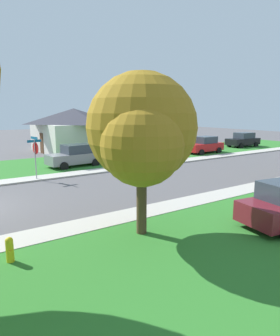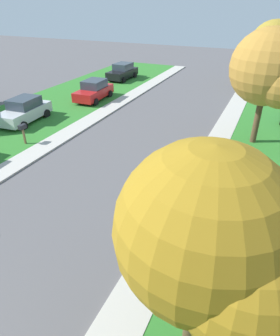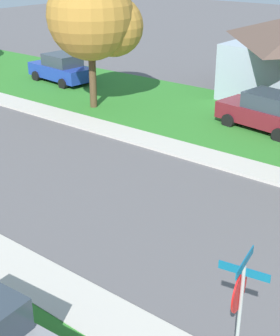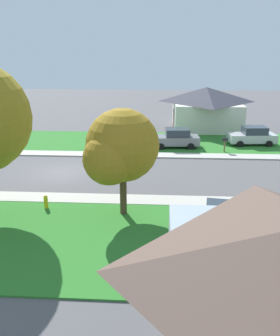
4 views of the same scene
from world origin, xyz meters
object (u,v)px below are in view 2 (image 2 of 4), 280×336
(car_red_behind_trees, at_px, (94,90))
(tree_sidewalk_near, at_px, (213,242))
(tree_sidewalk_far, at_px, (276,47))
(car_black_far_down_street, at_px, (123,72))
(tree_across_right, at_px, (272,71))
(car_silver_kerbside_mid, at_px, (24,111))
(mailbox, at_px, (23,129))

(car_red_behind_trees, bearing_deg, tree_sidewalk_near, -51.29)
(car_red_behind_trees, distance_m, tree_sidewalk_far, 17.86)
(car_black_far_down_street, xyz_separation_m, tree_across_right, (15.38, -11.71, 3.55))
(car_silver_kerbside_mid, distance_m, tree_sidewalk_near, 19.05)
(car_silver_kerbside_mid, distance_m, mailbox, 4.09)
(tree_across_right, xyz_separation_m, tree_sidewalk_far, (-0.32, 14.71, -0.53))
(mailbox, bearing_deg, car_red_behind_trees, 96.26)
(mailbox, bearing_deg, car_black_far_down_street, 97.56)
(tree_across_right, distance_m, mailbox, 14.72)
(car_silver_kerbside_mid, relative_size, mailbox, 3.39)
(car_black_far_down_street, bearing_deg, car_red_behind_trees, -80.87)
(mailbox, bearing_deg, tree_across_right, 24.52)
(car_black_far_down_street, xyz_separation_m, tree_sidewalk_far, (15.05, 3.00, 3.02))
(car_red_behind_trees, relative_size, mailbox, 3.35)
(car_silver_kerbside_mid, bearing_deg, car_red_behind_trees, 75.72)
(tree_across_right, bearing_deg, tree_sidewalk_far, 91.25)
(car_red_behind_trees, relative_size, tree_sidewalk_near, 0.77)
(car_red_behind_trees, xyz_separation_m, tree_sidewalk_near, (13.86, -17.30, 2.81))
(car_black_far_down_street, distance_m, tree_across_right, 19.65)
(car_black_far_down_street, height_order, tree_sidewalk_far, tree_sidewalk_far)
(car_black_far_down_street, bearing_deg, tree_sidewalk_far, 11.27)
(tree_sidewalk_far, bearing_deg, tree_sidewalk_near, -89.82)
(car_silver_kerbside_mid, distance_m, tree_across_right, 16.45)
(tree_across_right, bearing_deg, car_silver_kerbside_mid, -169.50)
(car_silver_kerbside_mid, height_order, car_black_far_down_street, same)
(car_silver_kerbside_mid, relative_size, tree_sidewalk_far, 0.70)
(car_silver_kerbside_mid, height_order, mailbox, car_silver_kerbside_mid)
(tree_sidewalk_far, bearing_deg, car_black_far_down_street, -168.73)
(car_red_behind_trees, relative_size, tree_across_right, 0.66)
(tree_sidewalk_near, relative_size, mailbox, 4.33)
(tree_sidewalk_far, height_order, mailbox, tree_sidewalk_far)
(tree_across_right, xyz_separation_m, mailbox, (-13.03, -5.94, -3.42))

